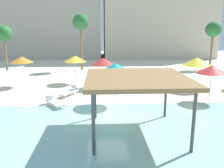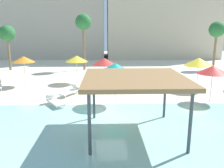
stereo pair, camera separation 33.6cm
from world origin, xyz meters
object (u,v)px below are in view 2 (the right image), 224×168
Objects in this scene: beach_umbrella_red_0 at (104,61)px; beach_umbrella_teal_5 at (115,68)px; shade_pavilion at (135,80)px; palm_tree_0 at (217,30)px; beach_umbrella_yellow_3 at (77,59)px; beach_umbrella_yellow_1 at (199,62)px; palm_tree_3 at (7,34)px; palm_tree_2 at (83,23)px; lounge_chair_0 at (54,101)px; lounge_chair_3 at (71,91)px; beach_umbrella_orange_4 at (24,59)px; beach_umbrella_red_2 at (213,70)px.

beach_umbrella_teal_5 reaches higher than beach_umbrella_red_0.
shade_pavilion is 22.23m from palm_tree_0.
beach_umbrella_yellow_1 is at bearing -14.96° from beach_umbrella_yellow_3.
beach_umbrella_red_0 is 14.90m from palm_tree_3.
palm_tree_3 reaches higher than beach_umbrella_yellow_1.
beach_umbrella_red_0 is 0.38× the size of palm_tree_2.
shade_pavilion is 0.69× the size of palm_tree_2.
beach_umbrella_red_0 is (-1.40, 9.19, -0.37)m from shade_pavilion.
palm_tree_2 reaches higher than palm_tree_3.
lounge_chair_0 is (-10.98, -3.94, -1.97)m from beach_umbrella_yellow_1.
lounge_chair_3 is (-3.97, 6.85, -2.29)m from shade_pavilion.
beach_umbrella_teal_5 is 4.54m from lounge_chair_3.
shade_pavilion is at bearing 13.76° from lounge_chair_0.
palm_tree_0 is 25.31m from palm_tree_3.
shade_pavilion is at bearing -70.39° from beach_umbrella_yellow_3.
palm_tree_3 is at bearing -179.94° from palm_tree_2.
lounge_chair_0 is 0.29× the size of palm_tree_2.
lounge_chair_0 is 0.36× the size of palm_tree_3.
beach_umbrella_teal_5 is at bearing 84.93° from lounge_chair_3.
lounge_chair_0 is 0.99× the size of lounge_chair_3.
beach_umbrella_orange_4 is (-4.46, -1.00, 0.08)m from beach_umbrella_yellow_3.
shade_pavilion is at bearing -123.93° from palm_tree_0.
beach_umbrella_red_0 is 10.07m from palm_tree_2.
lounge_chair_0 is (-4.67, 4.35, -2.29)m from shade_pavilion.
palm_tree_0 reaches higher than beach_umbrella_red_2.
beach_umbrella_yellow_3 is 4.60m from lounge_chair_3.
beach_umbrella_yellow_3 is (-9.82, 6.18, 0.02)m from beach_umbrella_red_2.
shade_pavilion is 2.42× the size of lounge_chair_0.
beach_umbrella_red_0 is at bearing -35.82° from beach_umbrella_yellow_3.
beach_umbrella_orange_4 is at bearing -158.10° from palm_tree_0.
palm_tree_0 is at bearing 46.66° from beach_umbrella_teal_5.
palm_tree_0 reaches higher than palm_tree_3.
beach_umbrella_yellow_1 is 1.37× the size of lounge_chair_0.
beach_umbrella_teal_5 is (3.24, -6.47, 0.21)m from beach_umbrella_yellow_3.
beach_umbrella_red_2 is 0.97× the size of beach_umbrella_orange_4.
beach_umbrella_teal_5 is 0.51× the size of palm_tree_3.
shade_pavilion is 1.82× the size of beach_umbrella_yellow_3.
shade_pavilion reaches higher than lounge_chair_0.
beach_umbrella_red_2 is 0.47× the size of palm_tree_3.
lounge_chair_0 is at bearing -177.33° from beach_umbrella_red_2.
beach_umbrella_red_0 is 1.00× the size of beach_umbrella_yellow_3.
beach_umbrella_yellow_3 is at bearing 12.58° from beach_umbrella_orange_4.
palm_tree_3 is at bearing 152.38° from beach_umbrella_yellow_1.
beach_umbrella_orange_4 is 9.71m from palm_tree_3.
beach_umbrella_yellow_1 reaches higher than beach_umbrella_red_0.
beach_umbrella_orange_4 is 0.39× the size of palm_tree_2.
lounge_chair_3 is 12.66m from palm_tree_2.
palm_tree_2 reaches higher than beach_umbrella_orange_4.
palm_tree_0 is (13.75, 9.17, 2.49)m from beach_umbrella_red_0.
beach_umbrella_red_2 is 10.75m from lounge_chair_0.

